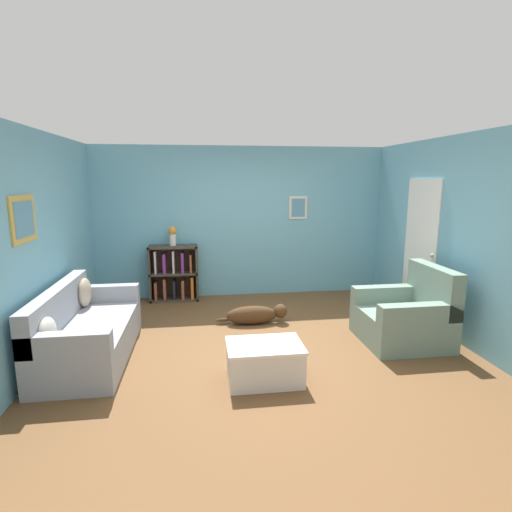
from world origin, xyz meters
TOP-DOWN VIEW (x-y plane):
  - ground_plane at (0.00, 0.00)m, footprint 14.00×14.00m
  - wall_back at (0.00, 2.25)m, footprint 5.60×0.13m
  - wall_left at (-2.55, -0.00)m, footprint 0.13×5.00m
  - wall_right at (2.55, 0.02)m, footprint 0.16×5.00m
  - couch at (-2.06, -0.11)m, footprint 0.84×1.89m
  - bookshelf at (-1.18, 2.04)m, footprint 0.82×0.31m
  - recliner_chair at (1.85, -0.19)m, footprint 0.99×0.99m
  - coffee_table at (-0.10, -0.95)m, footprint 0.77×0.54m
  - dog at (0.04, 0.69)m, footprint 1.03×0.24m
  - vase at (-1.18, 2.02)m, footprint 0.14×0.14m

SIDE VIEW (x-z plane):
  - ground_plane at x=0.00m, z-range 0.00..0.00m
  - dog at x=0.04m, z-range 0.00..0.27m
  - coffee_table at x=-0.10m, z-range 0.01..0.41m
  - couch at x=-2.06m, z-range -0.12..0.72m
  - recliner_chair at x=1.85m, z-range -0.16..0.82m
  - bookshelf at x=-1.18m, z-range -0.02..0.92m
  - vase at x=-1.18m, z-range 0.97..1.29m
  - wall_right at x=2.55m, z-range -0.01..2.59m
  - wall_back at x=0.00m, z-range 0.00..2.60m
  - wall_left at x=-2.55m, z-range 0.00..2.60m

